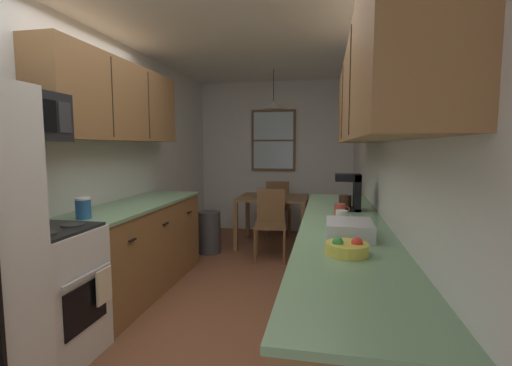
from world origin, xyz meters
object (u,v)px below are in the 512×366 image
object	(u,v)px
dining_chair_far	(278,205)
mug_by_coffeemaker	(342,218)
fruit_bowl	(347,247)
dining_table	(273,204)
dish_rack	(349,229)
stove_range	(44,294)
dining_chair_near	(270,221)
trash_bin	(210,232)
microwave_over_range	(17,116)
coffee_maker	(351,192)
mug_spare	(340,209)
storage_canister	(83,208)

from	to	relation	value
dining_chair_far	mug_by_coffeemaker	xyz separation A→B (m)	(0.88, -3.20, 0.45)
dining_chair_far	fruit_bowl	distance (m)	4.04
dining_table	dish_rack	xyz separation A→B (m)	(0.91, -2.92, 0.33)
stove_range	mug_by_coffeemaker	bearing A→B (deg)	16.89
dining_chair_near	mug_by_coffeemaker	size ratio (longest dim) A/B	7.54
trash_bin	mug_by_coffeemaker	size ratio (longest dim) A/B	4.79
microwave_over_range	coffee_maker	xyz separation A→B (m)	(2.19, 1.23, -0.59)
dining_table	mug_spare	distance (m)	2.38
coffee_maker	trash_bin	bearing A→B (deg)	141.92
dining_chair_near	dining_chair_far	size ratio (longest dim) A/B	1.00
dining_chair_far	storage_canister	distance (m)	3.56
dining_table	coffee_maker	world-z (taller)	coffee_maker
dining_chair_far	coffee_maker	size ratio (longest dim) A/B	2.82
trash_bin	mug_by_coffeemaker	world-z (taller)	mug_by_coffeemaker
dining_chair_far	dish_rack	distance (m)	3.69
trash_bin	mug_spare	xyz separation A→B (m)	(1.68, -1.64, 0.66)
storage_canister	fruit_bowl	xyz separation A→B (m)	(1.97, -0.57, -0.05)
microwave_over_range	storage_canister	xyz separation A→B (m)	(0.11, 0.45, -0.68)
stove_range	dining_chair_near	bearing A→B (deg)	65.64
dining_table	coffee_maker	bearing A→B (deg)	-63.24
storage_canister	dining_chair_far	bearing A→B (deg)	71.93
dining_chair_near	trash_bin	xyz separation A→B (m)	(-0.86, 0.08, -0.21)
microwave_over_range	dining_chair_far	distance (m)	4.15
dining_chair_near	mug_spare	xyz separation A→B (m)	(0.82, -1.56, 0.45)
dining_chair_near	trash_bin	world-z (taller)	dining_chair_near
storage_canister	dish_rack	bearing A→B (deg)	-5.54
dining_chair_near	coffee_maker	xyz separation A→B (m)	(0.92, -1.32, 0.57)
storage_canister	dining_chair_near	bearing A→B (deg)	61.09
coffee_maker	dish_rack	world-z (taller)	coffee_maker
dining_chair_far	coffee_maker	bearing A→B (deg)	-68.99
fruit_bowl	coffee_maker	bearing A→B (deg)	85.52
dining_chair_far	storage_canister	world-z (taller)	storage_canister
trash_bin	dining_table	bearing A→B (deg)	34.47
dining_table	coffee_maker	size ratio (longest dim) A/B	3.11
stove_range	trash_bin	xyz separation A→B (m)	(0.29, 2.62, -0.19)
mug_spare	dish_rack	distance (m)	0.73
dining_chair_near	dish_rack	size ratio (longest dim) A/B	2.65
coffee_maker	mug_spare	xyz separation A→B (m)	(-0.10, -0.25, -0.12)
dining_table	mug_spare	size ratio (longest dim) A/B	8.08
mug_by_coffeemaker	mug_spare	world-z (taller)	mug_by_coffeemaker
stove_range	coffee_maker	distance (m)	2.48
microwave_over_range	mug_spare	world-z (taller)	microwave_over_range
storage_canister	mug_by_coffeemaker	size ratio (longest dim) A/B	1.39
storage_canister	mug_by_coffeemaker	bearing A→B (deg)	4.34
coffee_maker	mug_spare	bearing A→B (deg)	-112.61
fruit_bowl	dish_rack	world-z (taller)	dish_rack
trash_bin	fruit_bowl	bearing A→B (deg)	-58.61
mug_spare	fruit_bowl	world-z (taller)	mug_spare
dining_chair_far	dining_table	bearing A→B (deg)	-89.40
mug_spare	fruit_bowl	bearing A→B (deg)	-90.16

